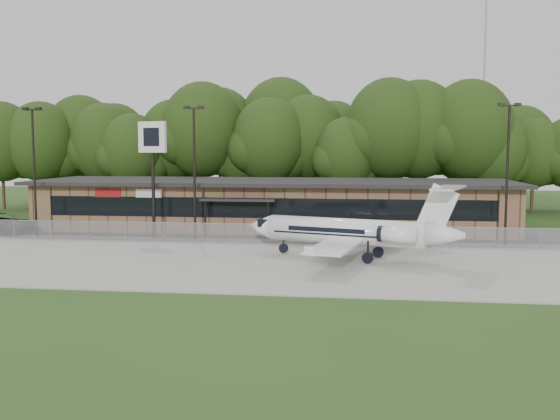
# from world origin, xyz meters

# --- Properties ---
(ground) EXTENTS (160.00, 160.00, 0.00)m
(ground) POSITION_xyz_m (0.00, 0.00, 0.00)
(ground) COLOR #2B4E1B
(ground) RESTS_ON ground
(apron) EXTENTS (64.00, 18.00, 0.08)m
(apron) POSITION_xyz_m (0.00, 8.00, 0.04)
(apron) COLOR #9E9B93
(apron) RESTS_ON ground
(parking_lot) EXTENTS (50.00, 9.00, 0.06)m
(parking_lot) POSITION_xyz_m (0.00, 19.50, 0.03)
(parking_lot) COLOR #383835
(parking_lot) RESTS_ON ground
(terminal) EXTENTS (41.00, 11.65, 4.30)m
(terminal) POSITION_xyz_m (-0.00, 23.94, 2.18)
(terminal) COLOR brown
(terminal) RESTS_ON ground
(fence) EXTENTS (46.00, 0.04, 1.52)m
(fence) POSITION_xyz_m (0.00, 15.00, 0.78)
(fence) COLOR gray
(fence) RESTS_ON ground
(treeline) EXTENTS (72.00, 12.00, 15.00)m
(treeline) POSITION_xyz_m (0.00, 42.00, 7.50)
(treeline) COLOR #1D3210
(treeline) RESTS_ON ground
(radio_mast) EXTENTS (0.20, 0.20, 25.00)m
(radio_mast) POSITION_xyz_m (22.00, 48.00, 12.50)
(radio_mast) COLOR gray
(radio_mast) RESTS_ON ground
(light_pole_left) EXTENTS (1.55, 0.30, 10.23)m
(light_pole_left) POSITION_xyz_m (-18.00, 16.50, 5.98)
(light_pole_left) COLOR black
(light_pole_left) RESTS_ON ground
(light_pole_mid) EXTENTS (1.55, 0.30, 10.23)m
(light_pole_mid) POSITION_xyz_m (-5.00, 16.50, 5.98)
(light_pole_mid) COLOR black
(light_pole_mid) RESTS_ON ground
(light_pole_right) EXTENTS (1.55, 0.30, 10.23)m
(light_pole_right) POSITION_xyz_m (18.00, 16.50, 5.98)
(light_pole_right) COLOR black
(light_pole_right) RESTS_ON ground
(business_jet) EXTENTS (14.45, 12.95, 4.91)m
(business_jet) POSITION_xyz_m (7.18, 9.21, 1.76)
(business_jet) COLOR white
(business_jet) RESTS_ON ground
(suv) EXTENTS (6.59, 4.17, 1.69)m
(suv) POSITION_xyz_m (-22.00, 17.92, 0.85)
(suv) COLOR #272729
(suv) RESTS_ON ground
(pole_sign) EXTENTS (2.38, 0.85, 9.10)m
(pole_sign) POSITION_xyz_m (-8.39, 16.79, 6.96)
(pole_sign) COLOR black
(pole_sign) RESTS_ON ground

